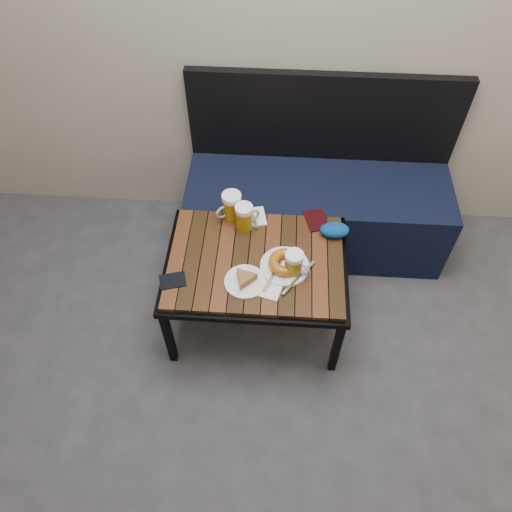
# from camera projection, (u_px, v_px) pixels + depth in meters

# --- Properties ---
(room_shell) EXTENTS (4.00, 4.00, 4.00)m
(room_shell) POSITION_uv_depth(u_px,v_px,m) (324.00, 126.00, 0.84)
(room_shell) COLOR gray
(room_shell) RESTS_ON ground
(bench) EXTENTS (1.40, 0.50, 0.95)m
(bench) POSITION_uv_depth(u_px,v_px,m) (316.00, 205.00, 2.77)
(bench) COLOR black
(bench) RESTS_ON ground
(cafe_table) EXTENTS (0.84, 0.62, 0.47)m
(cafe_table) POSITION_uv_depth(u_px,v_px,m) (256.00, 266.00, 2.31)
(cafe_table) COLOR black
(cafe_table) RESTS_ON ground
(beer_mug_left) EXTENTS (0.14, 0.12, 0.15)m
(beer_mug_left) POSITION_uv_depth(u_px,v_px,m) (231.00, 206.00, 2.38)
(beer_mug_left) COLOR #906A0B
(beer_mug_left) RESTS_ON cafe_table
(beer_mug_centre) EXTENTS (0.13, 0.11, 0.14)m
(beer_mug_centre) POSITION_uv_depth(u_px,v_px,m) (245.00, 217.00, 2.35)
(beer_mug_centre) COLOR #906A0B
(beer_mug_centre) RESTS_ON cafe_table
(beer_mug_right) EXTENTS (0.13, 0.10, 0.13)m
(beer_mug_right) POSITION_uv_depth(u_px,v_px,m) (294.00, 264.00, 2.18)
(beer_mug_right) COLOR #906A0B
(beer_mug_right) RESTS_ON cafe_table
(plate_pie) EXTENTS (0.18, 0.18, 0.05)m
(plate_pie) POSITION_uv_depth(u_px,v_px,m) (245.00, 280.00, 2.18)
(plate_pie) COLOR white
(plate_pie) RESTS_ON cafe_table
(plate_bagel) EXTENTS (0.25, 0.27, 0.06)m
(plate_bagel) POSITION_uv_depth(u_px,v_px,m) (285.00, 264.00, 2.23)
(plate_bagel) COLOR white
(plate_bagel) RESTS_ON cafe_table
(napkin_left) EXTENTS (0.15, 0.16, 0.01)m
(napkin_left) POSITION_uv_depth(u_px,v_px,m) (253.00, 217.00, 2.44)
(napkin_left) COLOR white
(napkin_left) RESTS_ON cafe_table
(napkin_right) EXTENTS (0.14, 0.12, 0.01)m
(napkin_right) POSITION_uv_depth(u_px,v_px,m) (268.00, 289.00, 2.17)
(napkin_right) COLOR white
(napkin_right) RESTS_ON cafe_table
(passport_navy) EXTENTS (0.13, 0.11, 0.01)m
(passport_navy) POSITION_uv_depth(u_px,v_px,m) (173.00, 281.00, 2.20)
(passport_navy) COLOR black
(passport_navy) RESTS_ON cafe_table
(passport_burgundy) EXTENTS (0.13, 0.16, 0.01)m
(passport_burgundy) POSITION_uv_depth(u_px,v_px,m) (316.00, 220.00, 2.42)
(passport_burgundy) COLOR black
(passport_burgundy) RESTS_ON cafe_table
(knit_pouch) EXTENTS (0.15, 0.10, 0.06)m
(knit_pouch) POSITION_uv_depth(u_px,v_px,m) (335.00, 230.00, 2.35)
(knit_pouch) COLOR #040F78
(knit_pouch) RESTS_ON cafe_table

